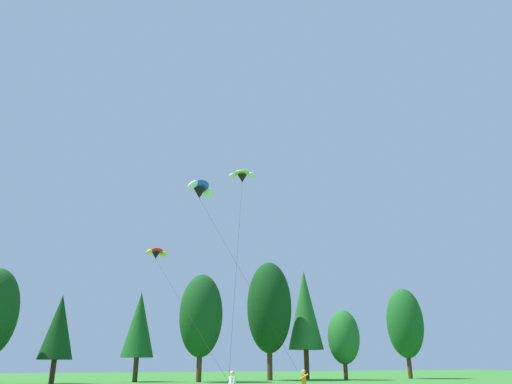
% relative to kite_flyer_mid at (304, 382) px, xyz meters
% --- Properties ---
extents(treeline_tree_e, '(3.62, 3.62, 9.19)m').
position_rel_kite_flyer_mid_xyz_m(treeline_tree_e, '(-11.87, 32.00, 4.76)').
color(treeline_tree_e, '#472D19').
rests_on(treeline_tree_e, ground_plane).
extents(treeline_tree_f, '(3.86, 3.86, 10.26)m').
position_rel_kite_flyer_mid_xyz_m(treeline_tree_f, '(-2.82, 33.93, 5.43)').
color(treeline_tree_f, '#472D19').
rests_on(treeline_tree_f, ground_plane).
extents(treeline_tree_g, '(5.11, 5.11, 12.27)m').
position_rel_kite_flyer_mid_xyz_m(treeline_tree_g, '(3.64, 30.09, 6.43)').
color(treeline_tree_g, '#472D19').
rests_on(treeline_tree_g, ground_plane).
extents(treeline_tree_h, '(5.83, 5.83, 14.93)m').
position_rel_kite_flyer_mid_xyz_m(treeline_tree_h, '(13.65, 31.90, 8.04)').
color(treeline_tree_h, '#472D19').
rests_on(treeline_tree_h, ground_plane).
extents(treeline_tree_i, '(4.77, 4.77, 14.40)m').
position_rel_kite_flyer_mid_xyz_m(treeline_tree_i, '(19.49, 32.64, 8.02)').
color(treeline_tree_i, '#472D19').
rests_on(treeline_tree_i, ground_plane).
extents(treeline_tree_j, '(4.16, 4.16, 8.75)m').
position_rel_kite_flyer_mid_xyz_m(treeline_tree_j, '(23.09, 28.93, 4.30)').
color(treeline_tree_j, '#472D19').
rests_on(treeline_tree_j, ground_plane).
extents(treeline_tree_k, '(5.16, 5.16, 12.46)m').
position_rel_kite_flyer_mid_xyz_m(treeline_tree_k, '(34.67, 29.99, 6.55)').
color(treeline_tree_k, '#472D19').
rests_on(treeline_tree_k, ground_plane).
extents(kite_flyer_mid, '(0.74, 0.76, 1.69)m').
position_rel_kite_flyer_mid_xyz_m(kite_flyer_mid, '(0.00, 0.00, 0.00)').
color(kite_flyer_mid, black).
rests_on(kite_flyer_mid, ground_plane).
extents(parafoil_kite_high_red_yellow, '(2.16, 18.34, 10.27)m').
position_rel_kite_flyer_mid_xyz_m(parafoil_kite_high_red_yellow, '(-5.75, 14.63, 9.99)').
color(parafoil_kite_high_red_yellow, red).
extents(parafoil_kite_mid_blue_white, '(4.91, 10.49, 14.61)m').
position_rel_kite_flyer_mid_xyz_m(parafoil_kite_mid_blue_white, '(-3.70, 9.38, 14.43)').
color(parafoil_kite_mid_blue_white, blue).
extents(parafoil_kite_far_lime_white, '(6.92, 13.07, 16.45)m').
position_rel_kite_flyer_mid_xyz_m(parafoil_kite_far_lime_white, '(-0.13, 9.10, 16.09)').
color(parafoil_kite_far_lime_white, '#93D633').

